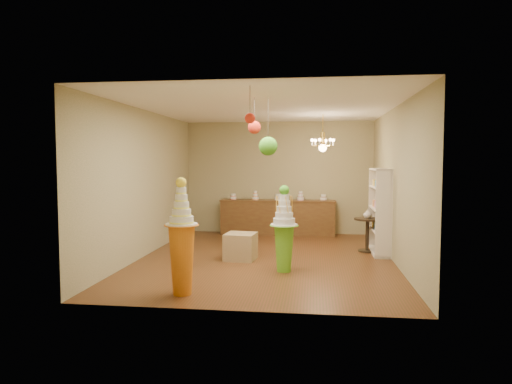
# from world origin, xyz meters

# --- Properties ---
(floor) EXTENTS (6.50, 6.50, 0.00)m
(floor) POSITION_xyz_m (0.00, 0.00, 0.00)
(floor) COLOR #4F2C15
(floor) RESTS_ON ground
(ceiling) EXTENTS (6.50, 6.50, 0.00)m
(ceiling) POSITION_xyz_m (0.00, 0.00, 3.00)
(ceiling) COLOR white
(ceiling) RESTS_ON ground
(wall_back) EXTENTS (5.00, 0.04, 3.00)m
(wall_back) POSITION_xyz_m (0.00, 3.25, 1.50)
(wall_back) COLOR #999169
(wall_back) RESTS_ON ground
(wall_front) EXTENTS (5.00, 0.04, 3.00)m
(wall_front) POSITION_xyz_m (0.00, -3.25, 1.50)
(wall_front) COLOR #999169
(wall_front) RESTS_ON ground
(wall_left) EXTENTS (0.04, 6.50, 3.00)m
(wall_left) POSITION_xyz_m (-2.50, 0.00, 1.50)
(wall_left) COLOR #999169
(wall_left) RESTS_ON ground
(wall_right) EXTENTS (0.04, 6.50, 3.00)m
(wall_right) POSITION_xyz_m (2.50, 0.00, 1.50)
(wall_right) COLOR #999169
(wall_right) RESTS_ON ground
(pedestal_green) EXTENTS (0.55, 0.55, 1.54)m
(pedestal_green) POSITION_xyz_m (0.43, -1.05, 0.63)
(pedestal_green) COLOR #64BA29
(pedestal_green) RESTS_ON floor
(pedestal_orange) EXTENTS (0.54, 0.54, 1.73)m
(pedestal_orange) POSITION_xyz_m (-0.96, -2.62, 0.67)
(pedestal_orange) COLOR #CA6C17
(pedestal_orange) RESTS_ON floor
(burlap_riser) EXTENTS (0.63, 0.63, 0.53)m
(burlap_riser) POSITION_xyz_m (-0.48, -0.19, 0.26)
(burlap_riser) COLOR #91764F
(burlap_riser) RESTS_ON floor
(sideboard) EXTENTS (3.04, 0.54, 1.16)m
(sideboard) POSITION_xyz_m (0.00, 2.97, 0.48)
(sideboard) COLOR #54361A
(sideboard) RESTS_ON floor
(shelving_unit) EXTENTS (0.33, 1.20, 1.80)m
(shelving_unit) POSITION_xyz_m (2.34, 0.80, 0.90)
(shelving_unit) COLOR beige
(shelving_unit) RESTS_ON floor
(round_table) EXTENTS (0.72, 0.72, 0.73)m
(round_table) POSITION_xyz_m (2.10, 0.93, 0.47)
(round_table) COLOR black
(round_table) RESTS_ON floor
(vase) EXTENTS (0.22, 0.22, 0.19)m
(vase) POSITION_xyz_m (2.10, 0.93, 0.82)
(vase) COLOR beige
(vase) RESTS_ON round_table
(pom_red_left) EXTENTS (0.21, 0.21, 0.59)m
(pom_red_left) POSITION_xyz_m (-0.03, -1.54, 2.51)
(pom_red_left) COLOR #40382E
(pom_red_left) RESTS_ON ceiling
(pom_green_mid) EXTENTS (0.30, 0.30, 0.95)m
(pom_green_mid) POSITION_xyz_m (0.22, -1.74, 2.20)
(pom_green_mid) COLOR #40382E
(pom_green_mid) RESTS_ON ceiling
(pom_red_right) EXTENTS (0.15, 0.15, 0.52)m
(pom_red_right) POSITION_xyz_m (0.07, -2.73, 2.55)
(pom_red_right) COLOR #40382E
(pom_red_right) RESTS_ON ceiling
(chandelier) EXTENTS (0.67, 0.67, 0.85)m
(chandelier) POSITION_xyz_m (1.14, 1.32, 2.30)
(chandelier) COLOR #DDB84E
(chandelier) RESTS_ON ceiling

